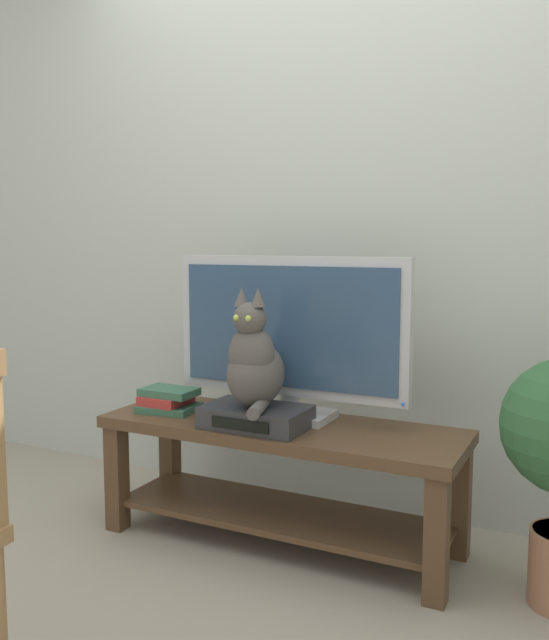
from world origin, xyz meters
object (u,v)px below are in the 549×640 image
cat (254,363)px  book_stack (168,400)px  tv_stand (280,460)px  tv (290,333)px  media_box (256,417)px

cat → book_stack: 0.48m
tv_stand → tv: 0.48m
media_box → cat: cat is taller
tv → book_stack: size_ratio=3.94×
tv_stand → cat: 0.40m
tv → media_box: tv is taller
tv → media_box: (-0.05, -0.17, -0.29)m
media_box → book_stack: 0.43m
book_stack → media_box: bearing=-7.5°
tv_stand → book_stack: book_stack is taller
book_stack → tv_stand: bearing=4.6°
media_box → tv: bearing=73.1°
tv → book_stack: tv is taller
tv_stand → cat: cat is taller
tv_stand → media_box: media_box is taller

